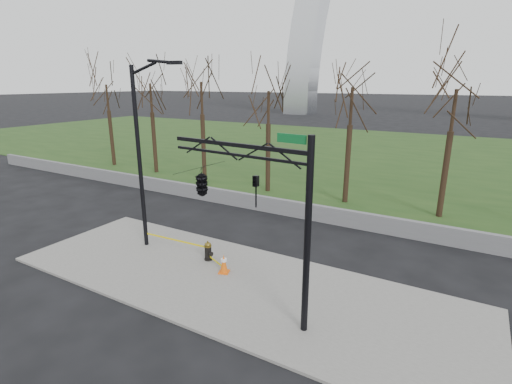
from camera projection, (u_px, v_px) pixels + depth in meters
The scene contains 10 objects.
ground at pixel (230, 283), 14.41m from camera, with size 500.00×500.00×0.00m, color black.
sidewalk at pixel (230, 282), 14.39m from camera, with size 18.00×6.00×0.10m, color slate.
grass_strip at pixel (391, 155), 39.35m from camera, with size 120.00×40.00×0.06m, color #1F3C15.
guardrail at pixel (311, 212), 20.94m from camera, with size 60.00×0.30×0.90m, color #59595B.
tree_row at pixel (307, 137), 24.26m from camera, with size 41.95×4.00×7.95m.
fire_hydrant at pixel (208, 251), 15.97m from camera, with size 0.53×0.37×0.85m.
traffic_cone at pixel (224, 264), 14.90m from camera, with size 0.50×0.50×0.77m.
street_light at pixel (143, 146), 16.26m from camera, with size 2.37×0.64×8.21m.
traffic_signal_mast at pixel (219, 185), 12.24m from camera, with size 5.08×2.52×6.00m.
caution_tape at pixel (186, 246), 16.35m from camera, with size 4.65×0.60×0.43m.
Camera 1 is at (7.28, -10.67, 7.32)m, focal length 26.70 mm.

